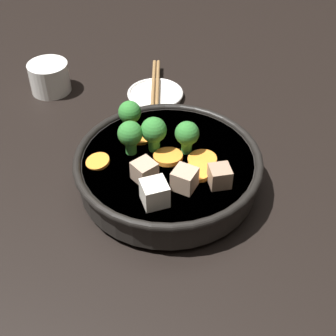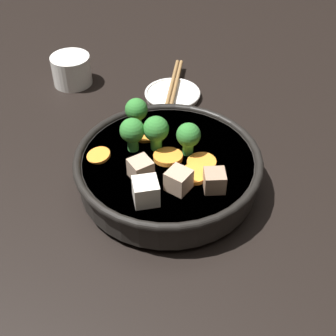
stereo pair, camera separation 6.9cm
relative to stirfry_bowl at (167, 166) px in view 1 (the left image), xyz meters
The scene contains 5 objects.
ground_plane 0.04m from the stirfry_bowl, ahead, with size 3.00×3.00×0.00m, color black.
stirfry_bowl is the anchor object (origin of this frame).
side_saucer 0.25m from the stirfry_bowl, 81.93° to the left, with size 0.11×0.11×0.01m.
tea_cup 0.35m from the stirfry_bowl, 116.41° to the left, with size 0.08×0.08×0.06m.
chopsticks_pair 0.25m from the stirfry_bowl, 81.93° to the left, with size 0.07×0.22×0.01m.
Camera 1 is at (-0.12, -0.50, 0.50)m, focal length 50.00 mm.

